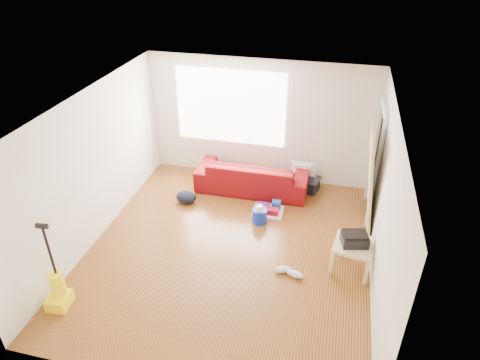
% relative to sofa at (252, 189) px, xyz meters
% --- Properties ---
extents(room, '(4.51, 5.01, 2.51)m').
position_rel_sofa_xyz_m(room, '(0.09, -1.80, 1.25)').
color(room, '#4C2E10').
rests_on(room, ground).
extents(sofa, '(2.20, 0.86, 0.64)m').
position_rel_sofa_xyz_m(sofa, '(0.00, 0.00, 0.00)').
color(sofa, '#5C0410').
rests_on(sofa, ground).
extents(tv_stand, '(0.80, 0.58, 0.27)m').
position_rel_sofa_xyz_m(tv_stand, '(0.95, 0.27, 0.14)').
color(tv_stand, black).
rests_on(tv_stand, ground).
extents(tv, '(0.54, 0.07, 0.31)m').
position_rel_sofa_xyz_m(tv, '(0.95, 0.27, 0.42)').
color(tv, black).
rests_on(tv, tv_stand).
extents(side_table, '(0.66, 0.66, 0.47)m').
position_rel_sofa_xyz_m(side_table, '(1.97, -1.89, 0.40)').
color(side_table, tan).
rests_on(side_table, ground).
extents(printer, '(0.44, 0.37, 0.20)m').
position_rel_sofa_xyz_m(printer, '(1.97, -1.89, 0.57)').
color(printer, black).
rests_on(printer, side_table).
extents(bucket, '(0.30, 0.30, 0.27)m').
position_rel_sofa_xyz_m(bucket, '(0.36, -1.05, 0.00)').
color(bucket, '#0F2BBA').
rests_on(bucket, ground).
extents(toilet_paper, '(0.12, 0.12, 0.11)m').
position_rel_sofa_xyz_m(toilet_paper, '(0.36, -1.09, 0.19)').
color(toilet_paper, silver).
rests_on(toilet_paper, bucket).
extents(cleaning_tray, '(0.55, 0.44, 0.20)m').
position_rel_sofa_xyz_m(cleaning_tray, '(0.48, -0.72, 0.06)').
color(cleaning_tray, white).
rests_on(cleaning_tray, ground).
extents(backpack, '(0.45, 0.39, 0.22)m').
position_rel_sofa_xyz_m(backpack, '(-1.14, -0.76, 0.00)').
color(backpack, black).
rests_on(backpack, ground).
extents(sneakers, '(0.49, 0.25, 0.11)m').
position_rel_sofa_xyz_m(sneakers, '(1.06, -2.27, 0.05)').
color(sneakers, silver).
rests_on(sneakers, ground).
extents(vacuum, '(0.32, 0.36, 1.36)m').
position_rel_sofa_xyz_m(vacuum, '(-1.98, -3.61, 0.25)').
color(vacuum, yellow).
rests_on(vacuum, ground).
extents(door_panel, '(0.24, 0.78, 1.93)m').
position_rel_sofa_xyz_m(door_panel, '(2.15, -0.98, 0.00)').
color(door_panel, '#AD7F4E').
rests_on(door_panel, ground).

